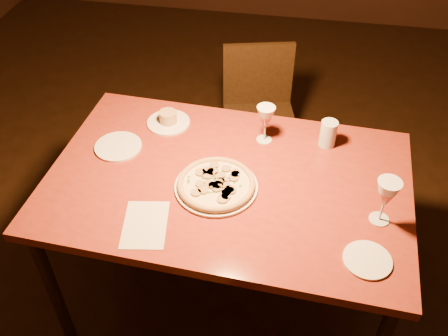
# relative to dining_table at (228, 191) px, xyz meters

# --- Properties ---
(floor) EXTENTS (7.00, 7.00, 0.00)m
(floor) POSITION_rel_dining_table_xyz_m (0.18, -0.17, -0.74)
(floor) COLOR black
(floor) RESTS_ON ground
(dining_table) EXTENTS (1.57, 1.05, 0.82)m
(dining_table) POSITION_rel_dining_table_xyz_m (0.00, 0.00, 0.00)
(dining_table) COLOR maroon
(dining_table) RESTS_ON floor
(chair_far) EXTENTS (0.51, 0.51, 0.87)m
(chair_far) POSITION_rel_dining_table_xyz_m (0.03, 0.96, -0.25)
(chair_far) COLOR black
(chair_far) RESTS_ON floor
(pizza_plate) EXTENTS (0.35, 0.35, 0.04)m
(pizza_plate) POSITION_rel_dining_table_xyz_m (-0.04, -0.06, 0.09)
(pizza_plate) COLOR silver
(pizza_plate) RESTS_ON dining_table
(ramekin_saucer) EXTENTS (0.20, 0.20, 0.07)m
(ramekin_saucer) POSITION_rel_dining_table_xyz_m (-0.35, 0.33, 0.09)
(ramekin_saucer) COLOR silver
(ramekin_saucer) RESTS_ON dining_table
(wine_glass_far) EXTENTS (0.08, 0.08, 0.18)m
(wine_glass_far) POSITION_rel_dining_table_xyz_m (0.12, 0.29, 0.16)
(wine_glass_far) COLOR #C45851
(wine_glass_far) RESTS_ON dining_table
(wine_glass_right) EXTENTS (0.09, 0.09, 0.20)m
(wine_glass_right) POSITION_rel_dining_table_xyz_m (0.62, -0.12, 0.17)
(wine_glass_right) COLOR #C45851
(wine_glass_right) RESTS_ON dining_table
(water_tumbler) EXTENTS (0.08, 0.08, 0.13)m
(water_tumbler) POSITION_rel_dining_table_xyz_m (0.40, 0.30, 0.13)
(water_tumbler) COLOR silver
(water_tumbler) RESTS_ON dining_table
(side_plate_left) EXTENTS (0.21, 0.21, 0.01)m
(side_plate_left) POSITION_rel_dining_table_xyz_m (-0.52, 0.11, 0.08)
(side_plate_left) COLOR silver
(side_plate_left) RESTS_ON dining_table
(side_plate_near) EXTENTS (0.18, 0.18, 0.01)m
(side_plate_near) POSITION_rel_dining_table_xyz_m (0.57, -0.33, 0.08)
(side_plate_near) COLOR silver
(side_plate_near) RESTS_ON dining_table
(menu_card) EXTENTS (0.20, 0.27, 0.00)m
(menu_card) POSITION_rel_dining_table_xyz_m (-0.27, -0.31, 0.07)
(menu_card) COLOR beige
(menu_card) RESTS_ON dining_table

